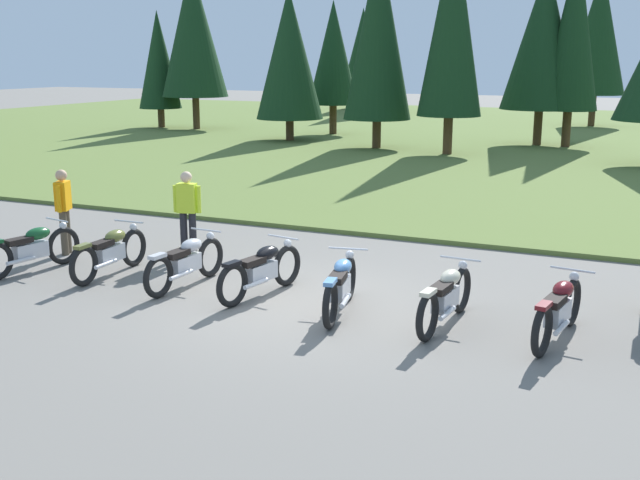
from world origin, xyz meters
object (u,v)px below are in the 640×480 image
at_px(motorcycle_olive, 110,251).
at_px(rider_in_hivis_vest, 64,207).
at_px(motorcycle_silver, 186,261).
at_px(motorcycle_black, 261,270).
at_px(motorcycle_british_green, 31,248).
at_px(rider_near_row_end, 187,209).
at_px(motorcycle_maroon, 559,310).
at_px(motorcycle_sky_blue, 341,285).
at_px(motorcycle_cream, 446,296).

height_order(motorcycle_olive, rider_in_hivis_vest, rider_in_hivis_vest).
height_order(motorcycle_silver, motorcycle_black, same).
xyz_separation_m(motorcycle_british_green, rider_near_row_end, (1.95, 2.08, 0.51)).
bearing_deg(motorcycle_maroon, rider_in_hivis_vest, 174.51).
height_order(motorcycle_silver, motorcycle_maroon, same).
bearing_deg(rider_in_hivis_vest, motorcycle_black, -9.53).
distance_m(motorcycle_british_green, motorcycle_black, 4.46).
bearing_deg(motorcycle_black, motorcycle_olive, -178.94).
bearing_deg(rider_near_row_end, motorcycle_british_green, -133.11).
xyz_separation_m(motorcycle_sky_blue, rider_in_hivis_vest, (-6.31, 1.08, 0.51)).
xyz_separation_m(rider_near_row_end, rider_in_hivis_vest, (-2.33, -0.80, 0.00)).
xyz_separation_m(motorcycle_british_green, rider_in_hivis_vest, (-0.38, 1.29, 0.51)).
bearing_deg(motorcycle_silver, rider_near_row_end, 122.84).
relative_size(motorcycle_british_green, motorcycle_sky_blue, 1.00).
height_order(motorcycle_black, rider_in_hivis_vest, rider_in_hivis_vest).
xyz_separation_m(motorcycle_olive, rider_in_hivis_vest, (-1.81, 0.86, 0.51)).
xyz_separation_m(motorcycle_sky_blue, motorcycle_maroon, (3.14, 0.17, 0.00)).
relative_size(motorcycle_black, motorcycle_sky_blue, 1.00).
relative_size(motorcycle_sky_blue, motorcycle_maroon, 0.99).
distance_m(motorcycle_british_green, motorcycle_cream, 7.54).
distance_m(motorcycle_sky_blue, motorcycle_maroon, 3.15).
distance_m(motorcycle_maroon, rider_near_row_end, 7.35).
bearing_deg(motorcycle_sky_blue, rider_near_row_end, 154.82).
distance_m(rider_near_row_end, rider_in_hivis_vest, 2.46).
xyz_separation_m(motorcycle_british_green, motorcycle_sky_blue, (5.94, 0.21, 0.00)).
bearing_deg(motorcycle_cream, motorcycle_silver, 178.89).
height_order(motorcycle_sky_blue, motorcycle_cream, same).
bearing_deg(motorcycle_olive, motorcycle_black, 1.06).
height_order(motorcycle_black, motorcycle_sky_blue, same).
relative_size(motorcycle_olive, motorcycle_black, 1.01).
height_order(motorcycle_british_green, motorcycle_sky_blue, same).
distance_m(motorcycle_silver, motorcycle_maroon, 6.04).
bearing_deg(motorcycle_maroon, motorcycle_cream, -177.71).
bearing_deg(motorcycle_silver, motorcycle_british_green, -172.45).
bearing_deg(rider_in_hivis_vest, motorcycle_olive, -25.56).
xyz_separation_m(motorcycle_black, motorcycle_maroon, (4.64, -0.10, 0.00)).
bearing_deg(motorcycle_sky_blue, motorcycle_british_green, -177.99).
bearing_deg(motorcycle_maroon, motorcycle_british_green, -177.62).
bearing_deg(rider_near_row_end, motorcycle_sky_blue, -25.18).
bearing_deg(motorcycle_maroon, motorcycle_silver, 179.76).
height_order(motorcycle_olive, motorcycle_sky_blue, same).
relative_size(motorcycle_british_green, rider_near_row_end, 1.25).
xyz_separation_m(motorcycle_silver, rider_near_row_end, (-1.08, 1.68, 0.51)).
height_order(motorcycle_british_green, motorcycle_silver, same).
relative_size(motorcycle_olive, rider_near_row_end, 1.26).
bearing_deg(rider_near_row_end, motorcycle_cream, -17.58).
distance_m(motorcycle_cream, rider_in_hivis_vest, 7.98).
height_order(motorcycle_olive, rider_near_row_end, rider_near_row_end).
height_order(motorcycle_maroon, rider_near_row_end, rider_near_row_end).
xyz_separation_m(motorcycle_silver, motorcycle_black, (1.40, 0.08, 0.00)).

